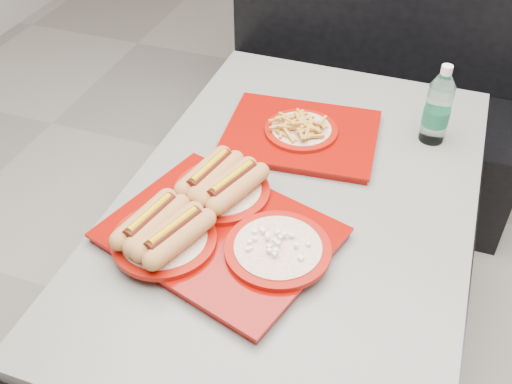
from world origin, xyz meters
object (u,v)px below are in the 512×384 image
(diner_table, at_px, (295,241))
(tray_far, at_px, (301,132))
(booth_bench, at_px, (366,99))
(tray_near, at_px, (214,223))
(water_bottle, at_px, (438,109))

(diner_table, xyz_separation_m, tray_far, (-0.07, 0.25, 0.19))
(booth_bench, height_order, tray_far, booth_bench)
(tray_near, height_order, tray_far, tray_near)
(tray_near, relative_size, water_bottle, 2.49)
(tray_near, bearing_deg, water_bottle, 52.33)
(diner_table, bearing_deg, tray_near, -126.93)
(diner_table, distance_m, booth_bench, 1.11)
(diner_table, distance_m, water_bottle, 0.55)
(booth_bench, distance_m, tray_near, 1.36)
(tray_near, bearing_deg, diner_table, 53.07)
(booth_bench, bearing_deg, tray_near, -96.75)
(tray_near, bearing_deg, tray_far, 79.17)
(water_bottle, bearing_deg, booth_bench, 112.68)
(booth_bench, xyz_separation_m, water_bottle, (0.30, -0.71, 0.45))
(tray_far, bearing_deg, booth_bench, 85.50)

